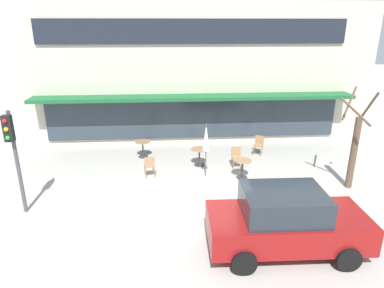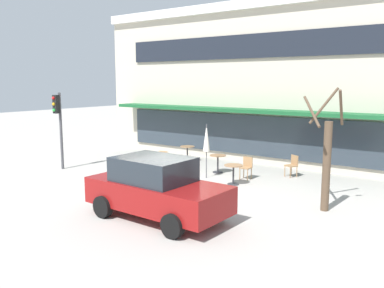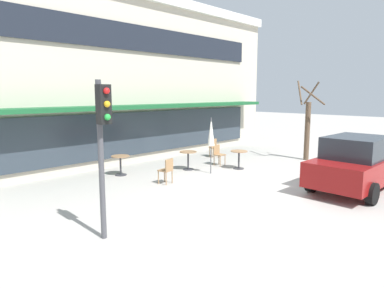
% 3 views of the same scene
% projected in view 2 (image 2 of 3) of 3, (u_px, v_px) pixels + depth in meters
% --- Properties ---
extents(ground_plane, '(80.00, 80.00, 0.00)m').
position_uv_depth(ground_plane, '(169.00, 189.00, 14.86)').
color(ground_plane, '#ADA8A0').
extents(building_facade, '(17.81, 9.10, 7.63)m').
position_uv_depth(building_facade, '(283.00, 83.00, 22.26)').
color(building_facade, beige).
rests_on(building_facade, ground).
extents(cafe_table_near_wall, '(0.70, 0.70, 0.76)m').
position_uv_depth(cafe_table_near_wall, '(187.00, 151.00, 19.78)').
color(cafe_table_near_wall, '#333338').
rests_on(cafe_table_near_wall, ground).
extents(cafe_table_streetside, '(0.70, 0.70, 0.76)m').
position_uv_depth(cafe_table_streetside, '(218.00, 161.00, 17.40)').
color(cafe_table_streetside, '#333338').
rests_on(cafe_table_streetside, ground).
extents(cafe_table_by_tree, '(0.70, 0.70, 0.76)m').
position_uv_depth(cafe_table_by_tree, '(233.00, 171.00, 15.36)').
color(cafe_table_by_tree, '#333338').
rests_on(cafe_table_by_tree, ground).
extents(patio_umbrella_green_folded, '(0.28, 0.28, 2.20)m').
position_uv_depth(patio_umbrella_green_folded, '(207.00, 138.00, 16.26)').
color(patio_umbrella_green_folded, '#4C4C51').
rests_on(patio_umbrella_green_folded, ground).
extents(cafe_chair_0, '(0.41, 0.41, 0.89)m').
position_uv_depth(cafe_chair_0, '(247.00, 166.00, 16.25)').
color(cafe_chair_0, '#9E754C').
rests_on(cafe_chair_0, ground).
extents(cafe_chair_1, '(0.54, 0.54, 0.89)m').
position_uv_depth(cafe_chair_1, '(293.00, 164.00, 16.62)').
color(cafe_chair_1, '#9E754C').
rests_on(cafe_chair_1, ground).
extents(cafe_chair_2, '(0.46, 0.46, 0.89)m').
position_uv_depth(cafe_chair_2, '(165.00, 159.00, 17.77)').
color(cafe_chair_2, '#9E754C').
rests_on(cafe_chair_2, ground).
extents(parked_sedan, '(4.24, 2.09, 1.76)m').
position_uv_depth(parked_sedan, '(156.00, 188.00, 11.53)').
color(parked_sedan, maroon).
rests_on(parked_sedan, ground).
extents(street_tree, '(1.22, 1.46, 3.71)m').
position_uv_depth(street_tree, '(326.00, 159.00, 12.11)').
color(street_tree, brown).
rests_on(street_tree, ground).
extents(traffic_light_pole, '(0.26, 0.44, 3.40)m').
position_uv_depth(traffic_light_pole, '(58.00, 118.00, 17.80)').
color(traffic_light_pole, '#47474C').
rests_on(traffic_light_pole, ground).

